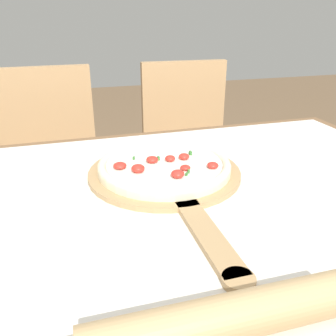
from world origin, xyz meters
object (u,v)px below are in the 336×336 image
(pizza_peel, at_px, (168,177))
(rolling_pin, at_px, (223,319))
(chair_left, at_px, (52,164))
(pizza, at_px, (164,165))
(chair_right, at_px, (188,149))

(pizza_peel, relative_size, rolling_pin, 1.39)
(rolling_pin, distance_m, chair_left, 1.18)
(pizza, bearing_deg, chair_right, 65.84)
(pizza_peel, bearing_deg, rolling_pin, -97.76)
(pizza_peel, distance_m, pizza, 0.03)
(pizza, distance_m, chair_left, 0.77)
(pizza, height_order, chair_left, chair_left)
(pizza_peel, height_order, chair_right, chair_right)
(rolling_pin, bearing_deg, chair_right, 72.36)
(chair_right, bearing_deg, chair_left, -177.33)
(rolling_pin, relative_size, chair_right, 0.48)
(pizza, xyz_separation_m, chair_right, (0.30, 0.67, -0.24))
(pizza_peel, bearing_deg, chair_left, 112.29)
(rolling_pin, height_order, chair_left, chair_left)
(chair_right, bearing_deg, pizza_peel, -110.67)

